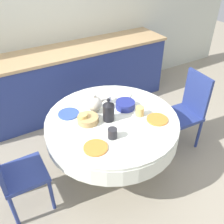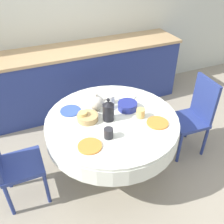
% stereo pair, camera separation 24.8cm
% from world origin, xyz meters
% --- Properties ---
extents(ground_plane, '(12.00, 12.00, 0.00)m').
position_xyz_m(ground_plane, '(0.00, 0.00, 0.00)').
color(ground_plane, '#9E937F').
extents(wall_back, '(7.00, 0.05, 2.60)m').
position_xyz_m(wall_back, '(0.00, 1.75, 1.30)').
color(wall_back, beige).
rests_on(wall_back, ground_plane).
extents(kitchen_counter, '(3.24, 0.64, 0.95)m').
position_xyz_m(kitchen_counter, '(0.00, 1.42, 0.48)').
color(kitchen_counter, navy).
rests_on(kitchen_counter, ground_plane).
extents(dining_table, '(1.37, 1.37, 0.72)m').
position_xyz_m(dining_table, '(0.00, 0.00, 0.60)').
color(dining_table, tan).
rests_on(dining_table, ground_plane).
extents(chair_left, '(0.42, 0.42, 0.96)m').
position_xyz_m(chair_left, '(1.03, -0.06, 0.53)').
color(chair_left, navy).
rests_on(chair_left, ground_plane).
extents(chair_right, '(0.40, 0.40, 0.96)m').
position_xyz_m(chair_right, '(-1.03, 0.00, 0.53)').
color(chair_right, navy).
rests_on(chair_right, ground_plane).
extents(plate_near_left, '(0.22, 0.22, 0.01)m').
position_xyz_m(plate_near_left, '(-0.34, -0.30, 0.73)').
color(plate_near_left, orange).
rests_on(plate_near_left, dining_table).
extents(cup_near_left, '(0.09, 0.09, 0.10)m').
position_xyz_m(cup_near_left, '(-0.14, -0.25, 0.77)').
color(cup_near_left, '#28282D').
rests_on(cup_near_left, dining_table).
extents(plate_near_right, '(0.22, 0.22, 0.01)m').
position_xyz_m(plate_near_right, '(0.38, -0.25, 0.73)').
color(plate_near_right, orange).
rests_on(plate_near_right, dining_table).
extents(cup_near_right, '(0.09, 0.09, 0.10)m').
position_xyz_m(cup_near_right, '(0.27, -0.09, 0.77)').
color(cup_near_right, '#DBB766').
rests_on(cup_near_right, dining_table).
extents(plate_far_left, '(0.22, 0.22, 0.01)m').
position_xyz_m(plate_far_left, '(-0.35, 0.29, 0.73)').
color(plate_far_left, '#3856AD').
rests_on(plate_far_left, dining_table).
extents(cup_far_left, '(0.09, 0.09, 0.10)m').
position_xyz_m(cup_far_left, '(-0.28, 0.09, 0.77)').
color(cup_far_left, '#DBB766').
rests_on(cup_far_left, dining_table).
extents(plate_far_right, '(0.22, 0.22, 0.01)m').
position_xyz_m(plate_far_right, '(0.32, 0.33, 0.73)').
color(plate_far_right, white).
rests_on(plate_far_right, dining_table).
extents(cup_far_right, '(0.09, 0.09, 0.10)m').
position_xyz_m(cup_far_right, '(0.10, 0.27, 0.77)').
color(cup_far_right, white).
rests_on(cup_far_right, dining_table).
extents(coffee_carafe, '(0.12, 0.12, 0.25)m').
position_xyz_m(coffee_carafe, '(-0.04, 0.00, 0.83)').
color(coffee_carafe, black).
rests_on(coffee_carafe, dining_table).
extents(teapot, '(0.22, 0.16, 0.21)m').
position_xyz_m(teapot, '(-0.09, 0.20, 0.81)').
color(teapot, silver).
rests_on(teapot, dining_table).
extents(bread_basket, '(0.21, 0.21, 0.06)m').
position_xyz_m(bread_basket, '(-0.23, 0.07, 0.75)').
color(bread_basket, tan).
rests_on(bread_basket, dining_table).
extents(fruit_bowl, '(0.21, 0.21, 0.08)m').
position_xyz_m(fruit_bowl, '(0.22, 0.09, 0.76)').
color(fruit_bowl, navy).
rests_on(fruit_bowl, dining_table).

